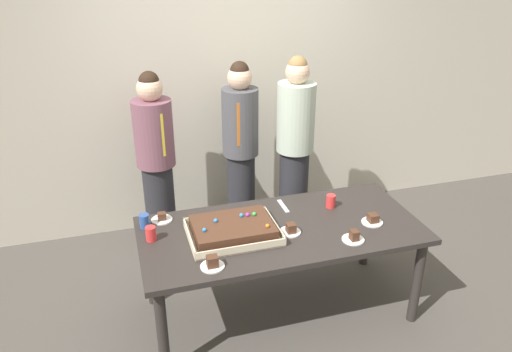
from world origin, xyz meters
The scene contains 16 objects.
ground_plane centered at (0.00, 0.00, 0.00)m, with size 12.00×12.00×0.00m, color #4C4742.
interior_back_panel centered at (0.00, 1.60, 1.50)m, with size 8.00×0.12×3.00m, color beige.
party_table centered at (0.00, 0.00, 0.64)m, with size 1.96×0.91×0.72m.
sheet_cake centered at (-0.35, 0.00, 0.77)m, with size 0.60×0.45×0.12m.
plated_slice_near_left centered at (0.64, -0.12, 0.74)m, with size 0.15×0.15×0.07m.
plated_slice_near_right centered at (-0.56, -0.32, 0.75)m, with size 0.15×0.15×0.08m.
plated_slice_far_left centered at (0.04, -0.08, 0.74)m, with size 0.15×0.15×0.07m.
plated_slice_far_right centered at (0.41, -0.29, 0.74)m, with size 0.15×0.15×0.08m.
plated_slice_center_front centered at (-0.78, 0.34, 0.74)m, with size 0.15×0.15×0.06m.
drink_cup_nearest centered at (-0.91, 0.28, 0.77)m, with size 0.07×0.07×0.10m, color #2D5199.
drink_cup_middle centered at (-0.88, 0.10, 0.77)m, with size 0.07×0.07×0.10m, color red.
drink_cup_far_end centered at (0.45, 0.18, 0.77)m, with size 0.07×0.07×0.10m, color red.
cake_server_utensil centered at (0.12, 0.29, 0.72)m, with size 0.03×0.20×0.01m, color silver.
person_serving_front centered at (0.01, 1.13, 0.86)m, with size 0.31×0.31×1.64m.
person_green_shirt_behind centered at (0.44, 0.91, 0.89)m, with size 0.32×0.32×1.71m.
person_striped_tie_right centered at (-0.73, 1.10, 0.85)m, with size 0.32×0.32×1.62m.
Camera 1 is at (-1.03, -2.81, 2.52)m, focal length 35.10 mm.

